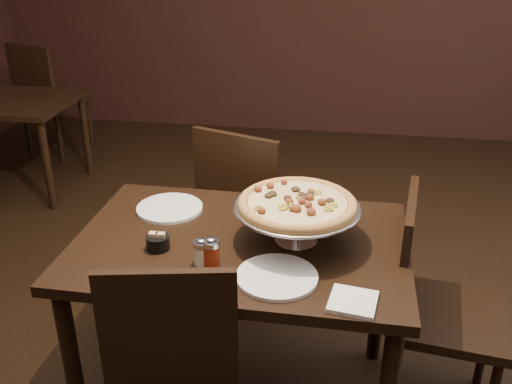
# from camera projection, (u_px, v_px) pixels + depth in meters

# --- Properties ---
(room) EXTENTS (6.04, 7.04, 2.84)m
(room) POSITION_uv_depth(u_px,v_px,m) (279.00, 70.00, 1.86)
(room) COLOR black
(room) RESTS_ON ground
(dining_table) EXTENTS (1.24, 0.83, 0.77)m
(dining_table) POSITION_uv_depth(u_px,v_px,m) (241.00, 263.00, 2.16)
(dining_table) COLOR black
(dining_table) RESTS_ON ground
(pizza_stand) EXTENTS (0.46, 0.46, 0.19)m
(pizza_stand) POSITION_uv_depth(u_px,v_px,m) (297.00, 204.00, 2.04)
(pizza_stand) COLOR #BBBAC1
(pizza_stand) RESTS_ON dining_table
(parmesan_shaker) EXTENTS (0.06, 0.06, 0.10)m
(parmesan_shaker) POSITION_uv_depth(u_px,v_px,m) (201.00, 252.00, 1.95)
(parmesan_shaker) COLOR beige
(parmesan_shaker) RESTS_ON dining_table
(pepper_flake_shaker) EXTENTS (0.06, 0.06, 0.11)m
(pepper_flake_shaker) POSITION_uv_depth(u_px,v_px,m) (211.00, 252.00, 1.94)
(pepper_flake_shaker) COLOR maroon
(pepper_flake_shaker) RESTS_ON dining_table
(packet_caddy) EXTENTS (0.08, 0.08, 0.07)m
(packet_caddy) POSITION_uv_depth(u_px,v_px,m) (158.00, 242.00, 2.05)
(packet_caddy) COLOR black
(packet_caddy) RESTS_ON dining_table
(napkin_stack) EXTENTS (0.16, 0.16, 0.02)m
(napkin_stack) POSITION_uv_depth(u_px,v_px,m) (353.00, 302.00, 1.76)
(napkin_stack) COLOR white
(napkin_stack) RESTS_ON dining_table
(plate_left) EXTENTS (0.27, 0.27, 0.01)m
(plate_left) POSITION_uv_depth(u_px,v_px,m) (170.00, 208.00, 2.34)
(plate_left) COLOR white
(plate_left) RESTS_ON dining_table
(plate_near) EXTENTS (0.27, 0.27, 0.01)m
(plate_near) POSITION_uv_depth(u_px,v_px,m) (277.00, 277.00, 1.88)
(plate_near) COLOR white
(plate_near) RESTS_ON dining_table
(serving_spatula) EXTENTS (0.17, 0.17, 0.03)m
(serving_spatula) POSITION_uv_depth(u_px,v_px,m) (270.00, 218.00, 1.95)
(serving_spatula) COLOR #BBBAC1
(serving_spatula) RESTS_ON pizza_stand
(chair_far) EXTENTS (0.58, 0.58, 0.97)m
(chair_far) POSITION_uv_depth(u_px,v_px,m) (249.00, 209.00, 2.88)
(chair_far) COLOR black
(chair_far) RESTS_ON ground
(chair_side) EXTENTS (0.49, 0.49, 0.93)m
(chair_side) POSITION_uv_depth(u_px,v_px,m) (432.00, 300.00, 2.21)
(chair_side) COLOR black
(chair_side) RESTS_ON ground
(bg_chair_far) EXTENTS (0.57, 0.57, 0.97)m
(bg_chair_far) POSITION_uv_depth(u_px,v_px,m) (47.00, 96.00, 4.76)
(bg_chair_far) COLOR black
(bg_chair_far) RESTS_ON ground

